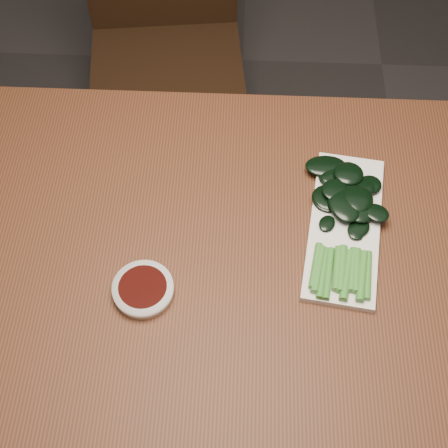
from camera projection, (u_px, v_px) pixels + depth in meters
ground at (230, 385)px, 1.78m from camera, size 6.00×6.00×0.00m
table at (233, 270)px, 1.21m from camera, size 1.40×0.80×0.75m
chair_far at (165, 41)px, 1.84m from camera, size 0.50×0.50×0.89m
sauce_bowl at (143, 289)px, 1.09m from camera, size 0.11×0.11×0.02m
serving_plate at (344, 227)px, 1.17m from camera, size 0.17×0.35×0.01m
gai_lan at (345, 209)px, 1.17m from camera, size 0.16×0.32×0.03m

